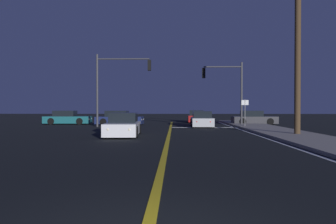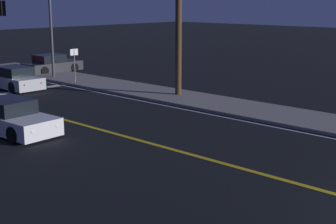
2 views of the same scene
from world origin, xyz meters
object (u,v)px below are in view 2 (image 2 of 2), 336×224
object	(u,v)px
car_following_oncoming_white	(11,118)
utility_pole_right	(179,4)
car_far_approaching_silver	(13,79)
car_mid_block_charcoal	(52,65)
street_sign_corner	(74,60)
traffic_signal_near_right	(34,23)

from	to	relation	value
car_following_oncoming_white	utility_pole_right	bearing A→B (deg)	176.98
car_far_approaching_silver	car_mid_block_charcoal	bearing A→B (deg)	36.63
car_mid_block_charcoal	street_sign_corner	bearing A→B (deg)	-20.27
car_far_approaching_silver	utility_pole_right	bearing A→B (deg)	-61.68
car_far_approaching_silver	street_sign_corner	size ratio (longest dim) A/B	1.99
car_mid_block_charcoal	car_far_approaching_silver	distance (m)	6.61
utility_pole_right	street_sign_corner	world-z (taller)	utility_pole_right
street_sign_corner	car_mid_block_charcoal	bearing A→B (deg)	69.90
utility_pole_right	car_following_oncoming_white	bearing A→B (deg)	179.76
traffic_signal_near_right	utility_pole_right	distance (m)	10.60
car_mid_block_charcoal	car_following_oncoming_white	world-z (taller)	same
car_mid_block_charcoal	utility_pole_right	world-z (taller)	utility_pole_right
utility_pole_right	traffic_signal_near_right	bearing A→B (deg)	103.05
car_mid_block_charcoal	car_following_oncoming_white	xyz separation A→B (m)	(-10.67, -12.93, -0.00)
street_sign_corner	car_far_approaching_silver	bearing A→B (deg)	153.61
car_mid_block_charcoal	car_following_oncoming_white	size ratio (longest dim) A/B	0.97
car_mid_block_charcoal	traffic_signal_near_right	size ratio (longest dim) A/B	0.75
utility_pole_right	street_sign_corner	distance (m)	8.34
car_mid_block_charcoal	utility_pole_right	bearing A→B (deg)	-2.91
utility_pole_right	car_mid_block_charcoal	bearing A→B (deg)	87.27
traffic_signal_near_right	utility_pole_right	bearing A→B (deg)	103.05
car_mid_block_charcoal	car_far_approaching_silver	xyz separation A→B (m)	(-5.36, -3.86, 0.00)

